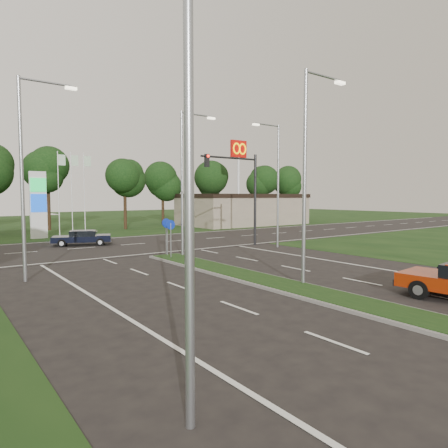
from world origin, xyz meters
TOP-DOWN VIEW (x-y plane):
  - ground at (0.00, 0.00)m, footprint 160.00×160.00m
  - verge_far at (0.00, 55.00)m, footprint 160.00×50.00m
  - cross_road at (0.00, 24.00)m, footprint 160.00×12.00m
  - median_kerb at (0.00, 4.00)m, footprint 2.00×26.00m
  - commercial_building at (22.00, 36.00)m, footprint 16.00×9.00m
  - streetlight_median_near at (1.00, 6.00)m, footprint 2.53×0.22m
  - streetlight_median_far at (1.00, 16.00)m, footprint 2.53×0.22m
  - streetlight_left_near at (-8.30, 0.00)m, footprint 2.53×0.22m
  - streetlight_left_far at (-8.30, 14.00)m, footprint 2.53×0.22m
  - streetlight_right_far at (8.80, 16.00)m, footprint 2.53×0.22m
  - traffic_signal at (7.19, 18.00)m, footprint 5.10×0.42m
  - median_signs at (0.00, 16.40)m, footprint 1.16×1.76m
  - gas_pylon at (-3.79, 33.05)m, footprint 5.80×1.26m
  - mcdonalds_sign at (18.00, 31.97)m, footprint 2.20×0.47m
  - treeline_far at (0.10, 39.93)m, footprint 6.00×6.00m
  - navy_sedan at (-2.45, 25.65)m, footprint 4.60×3.14m

SIDE VIEW (x-z plane):
  - ground at x=0.00m, z-range 0.00..0.00m
  - verge_far at x=0.00m, z-range -0.01..0.01m
  - cross_road at x=0.00m, z-range -0.01..0.01m
  - median_kerb at x=0.00m, z-range 0.00..0.12m
  - navy_sedan at x=-2.45m, z-range 0.04..1.21m
  - median_signs at x=0.00m, z-range 0.52..2.90m
  - commercial_building at x=22.00m, z-range 0.00..4.00m
  - gas_pylon at x=-3.79m, z-range -0.80..7.20m
  - traffic_signal at x=7.19m, z-range 1.15..8.15m
  - streetlight_median_near at x=1.00m, z-range 0.58..9.58m
  - streetlight_median_far at x=1.00m, z-range 0.58..9.58m
  - streetlight_left_near at x=-8.30m, z-range 0.58..9.58m
  - streetlight_left_far at x=-8.30m, z-range 0.58..9.58m
  - streetlight_right_far at x=8.80m, z-range 0.58..9.58m
  - treeline_far at x=0.10m, z-range 1.88..11.78m
  - mcdonalds_sign at x=18.00m, z-range 2.79..13.19m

